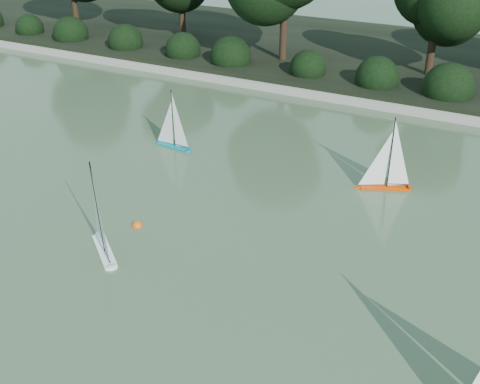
% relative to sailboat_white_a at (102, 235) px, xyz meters
% --- Properties ---
extents(ground, '(80.00, 80.00, 0.00)m').
position_rel_sailboat_white_a_xyz_m(ground, '(1.22, -0.99, -0.25)').
color(ground, '#2F4127').
rests_on(ground, ground).
extents(pond_coping, '(40.00, 0.35, 0.18)m').
position_rel_sailboat_white_a_xyz_m(pond_coping, '(1.22, 8.01, -0.16)').
color(pond_coping, gray).
rests_on(pond_coping, ground).
extents(far_bank, '(40.00, 8.00, 0.30)m').
position_rel_sailboat_white_a_xyz_m(far_bank, '(1.22, 12.01, -0.10)').
color(far_bank, black).
rests_on(far_bank, ground).
extents(shrub_hedge, '(29.10, 1.10, 1.10)m').
position_rel_sailboat_white_a_xyz_m(shrub_hedge, '(1.22, 8.91, 0.20)').
color(shrub_hedge, black).
rests_on(shrub_hedge, ground).
extents(sailboat_white_a, '(0.99, 0.83, 1.57)m').
position_rel_sailboat_white_a_xyz_m(sailboat_white_a, '(0.00, 0.00, 0.00)').
color(sailboat_white_a, white).
rests_on(sailboat_white_a, ground).
extents(sailboat_orange, '(0.99, 0.57, 1.42)m').
position_rel_sailboat_white_a_xyz_m(sailboat_orange, '(2.97, 3.89, -0.02)').
color(sailboat_orange, '#E63A00').
rests_on(sailboat_orange, ground).
extents(sailboat_teal, '(0.96, 0.23, 1.31)m').
position_rel_sailboat_white_a_xyz_m(sailboat_teal, '(-1.34, 3.67, -0.04)').
color(sailboat_teal, '#037B8E').
rests_on(sailboat_teal, ground).
extents(race_buoy, '(0.17, 0.17, 0.17)m').
position_rel_sailboat_white_a_xyz_m(race_buoy, '(0.03, 0.77, -0.25)').
color(race_buoy, '#E7560C').
rests_on(race_buoy, ground).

